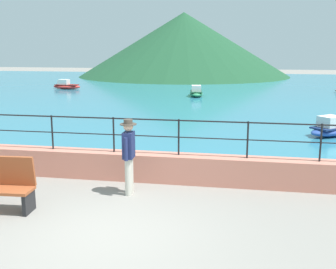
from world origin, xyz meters
TOP-DOWN VIEW (x-y plane):
  - ground_plane at (0.00, 0.00)m, footprint 120.00×120.00m
  - promenade_wall at (0.00, 3.20)m, footprint 20.00×0.56m
  - railing at (0.00, 3.20)m, footprint 18.44×0.04m
  - lake_water at (0.00, 25.84)m, footprint 64.00×44.32m
  - hill_main at (-4.77, 42.32)m, footprint 24.63×24.63m
  - person_walking at (-0.14, 2.12)m, footprint 0.38×0.57m
  - boat_0 at (-11.73, 24.66)m, footprint 2.35×1.04m
  - boat_3 at (5.73, 9.52)m, footprint 2.32×2.19m
  - boat_4 at (-0.85, 21.48)m, footprint 1.22×2.41m

SIDE VIEW (x-z plane):
  - ground_plane at x=0.00m, z-range 0.00..0.00m
  - lake_water at x=0.00m, z-range 0.00..0.06m
  - boat_0 at x=-11.73m, z-range -0.05..0.71m
  - boat_3 at x=5.73m, z-range -0.05..0.71m
  - boat_4 at x=-0.85m, z-range -0.05..0.71m
  - promenade_wall at x=0.00m, z-range 0.00..0.70m
  - person_walking at x=-0.14m, z-range 0.10..1.85m
  - railing at x=0.00m, z-range 0.87..1.77m
  - hill_main at x=-4.77m, z-range 0.00..7.33m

